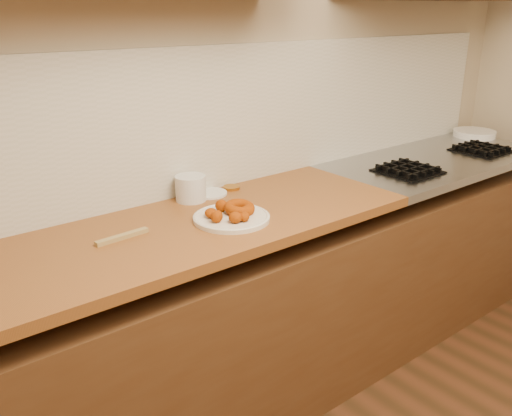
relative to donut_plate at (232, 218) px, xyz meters
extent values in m
cube|color=tan|center=(0.23, 0.37, 0.44)|extent=(4.00, 0.02, 2.70)
cube|color=#4F311B|center=(0.23, 0.06, -0.52)|extent=(3.60, 0.60, 0.77)
cube|color=brown|center=(-0.42, 0.06, -0.03)|extent=(2.30, 0.62, 0.04)
cube|color=#9EA0A5|center=(1.38, 0.06, -0.03)|extent=(1.30, 0.62, 0.04)
cube|color=beige|center=(0.23, 0.36, 0.29)|extent=(3.60, 0.02, 0.60)
cube|color=black|center=(1.03, -0.02, -0.01)|extent=(0.26, 0.26, 0.01)
cube|color=black|center=(0.94, -0.02, 0.01)|extent=(0.01, 0.24, 0.02)
cube|color=black|center=(1.03, -0.11, 0.01)|extent=(0.24, 0.01, 0.02)
cube|color=black|center=(1.00, -0.02, 0.01)|extent=(0.01, 0.24, 0.02)
cube|color=black|center=(1.03, -0.05, 0.01)|extent=(0.24, 0.01, 0.02)
cube|color=black|center=(1.06, -0.02, 0.01)|extent=(0.01, 0.24, 0.02)
cube|color=black|center=(1.03, 0.01, 0.01)|extent=(0.24, 0.01, 0.02)
cube|color=black|center=(1.12, -0.02, 0.01)|extent=(0.01, 0.24, 0.02)
cube|color=black|center=(1.03, 0.07, 0.01)|extent=(0.24, 0.01, 0.02)
cube|color=black|center=(1.68, -0.02, -0.01)|extent=(0.26, 0.26, 0.01)
cube|color=black|center=(1.59, -0.02, 0.01)|extent=(0.01, 0.24, 0.02)
cube|color=black|center=(1.68, -0.11, 0.01)|extent=(0.24, 0.01, 0.02)
cube|color=black|center=(1.65, -0.02, 0.01)|extent=(0.01, 0.24, 0.02)
cube|color=black|center=(1.68, -0.05, 0.01)|extent=(0.24, 0.01, 0.02)
cube|color=black|center=(1.71, -0.02, 0.01)|extent=(0.01, 0.24, 0.02)
cube|color=black|center=(1.68, 0.01, 0.01)|extent=(0.24, 0.01, 0.02)
cube|color=black|center=(1.77, -0.02, 0.01)|extent=(0.01, 0.24, 0.02)
cube|color=black|center=(1.68, 0.07, 0.01)|extent=(0.24, 0.01, 0.02)
cylinder|color=beige|center=(0.00, 0.00, 0.00)|extent=(0.28, 0.28, 0.02)
torus|color=#9F3D03|center=(0.04, 0.01, 0.03)|extent=(0.15, 0.15, 0.05)
ellipsoid|color=#9F3D03|center=(-0.07, 0.03, 0.02)|extent=(0.07, 0.08, 0.03)
ellipsoid|color=#9F3D03|center=(-0.08, -0.02, 0.03)|extent=(0.05, 0.04, 0.05)
ellipsoid|color=#9F3D03|center=(-0.03, -0.06, 0.03)|extent=(0.06, 0.07, 0.04)
ellipsoid|color=#9F3D03|center=(0.01, -0.07, 0.03)|extent=(0.06, 0.06, 0.03)
ellipsoid|color=#9F3D03|center=(0.00, 0.06, 0.03)|extent=(0.06, 0.06, 0.05)
cylinder|color=silver|center=(0.00, 0.28, 0.04)|extent=(0.14, 0.14, 0.10)
cylinder|color=silver|center=(0.10, 0.30, 0.00)|extent=(0.18, 0.18, 0.01)
cylinder|color=#B87D27|center=(0.22, 0.30, 0.00)|extent=(0.08, 0.08, 0.01)
cube|color=#9A7F48|center=(-0.39, 0.09, 0.00)|extent=(0.20, 0.04, 0.02)
cylinder|color=silver|center=(1.98, 0.20, 0.00)|extent=(0.25, 0.25, 0.01)
cylinder|color=silver|center=(1.98, 0.20, 0.01)|extent=(0.25, 0.25, 0.01)
cylinder|color=silver|center=(1.98, 0.20, 0.02)|extent=(0.25, 0.25, 0.01)
camera|label=1|loc=(-1.09, -1.52, 0.73)|focal=38.00mm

